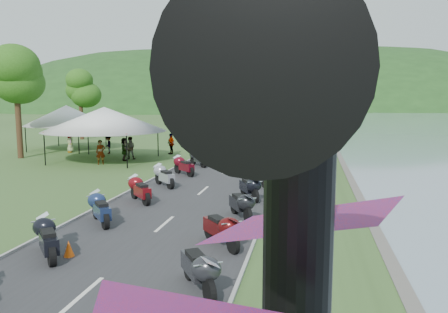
# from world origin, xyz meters

# --- Properties ---
(road) EXTENTS (7.00, 120.00, 0.02)m
(road) POSITION_xyz_m (0.00, 40.00, 0.01)
(road) COLOR #313134
(road) RESTS_ON ground
(hills_backdrop) EXTENTS (360.00, 120.00, 76.00)m
(hills_backdrop) POSITION_xyz_m (0.00, 200.00, 0.00)
(hills_backdrop) COLOR #285621
(hills_backdrop) RESTS_ON ground
(far_building) EXTENTS (18.00, 16.00, 5.00)m
(far_building) POSITION_xyz_m (-2.00, 85.00, 2.50)
(far_building) COLOR #75695B
(far_building) RESTS_ON ground
(moto_row_left) EXTENTS (2.60, 44.42, 1.10)m
(moto_row_left) POSITION_xyz_m (-2.27, 13.09, 0.55)
(moto_row_left) COLOR #331411
(moto_row_left) RESTS_ON ground
(moto_row_right) EXTENTS (2.60, 41.84, 1.10)m
(moto_row_right) POSITION_xyz_m (2.60, 21.20, 0.55)
(moto_row_right) COLOR #331411
(moto_row_right) RESTS_ON ground
(vendor_tent_main) EXTENTS (6.08, 6.08, 4.00)m
(vendor_tent_main) POSITION_xyz_m (-9.75, 25.03, 2.00)
(vendor_tent_main) COLOR silver
(vendor_tent_main) RESTS_ON ground
(vendor_tent_side) EXTENTS (4.97, 4.97, 4.00)m
(vendor_tent_side) POSITION_xyz_m (-16.28, 30.81, 2.00)
(vendor_tent_side) COLOR silver
(vendor_tent_side) RESTS_ON ground
(tree_park_left) EXTENTS (3.83, 3.83, 10.65)m
(tree_park_left) POSITION_xyz_m (-16.88, 24.99, 5.32)
(tree_park_left) COLOR #36741D
(tree_park_left) RESTS_ON ground
(tree_lakeside) EXTENTS (2.83, 2.83, 7.87)m
(tree_lakeside) POSITION_xyz_m (5.79, 24.44, 3.94)
(tree_lakeside) COLOR #36741D
(tree_lakeside) RESTS_ON ground
(pedestrian_a) EXTENTS (0.78, 0.71, 1.74)m
(pedestrian_a) POSITION_xyz_m (-9.16, 23.09, 0.00)
(pedestrian_a) COLOR slate
(pedestrian_a) RESTS_ON ground
(pedestrian_b) EXTENTS (0.94, 0.69, 1.73)m
(pedestrian_b) POSITION_xyz_m (-8.25, 26.05, 0.00)
(pedestrian_b) COLOR slate
(pedestrian_b) RESTS_ON ground
(pedestrian_c) EXTENTS (0.90, 1.04, 1.53)m
(pedestrian_c) POSITION_xyz_m (-11.40, 28.87, 0.00)
(pedestrian_c) COLOR slate
(pedestrian_c) RESTS_ON ground
(traffic_cone_near) EXTENTS (0.32, 0.32, 0.50)m
(traffic_cone_near) POSITION_xyz_m (-1.69, 6.26, 0.25)
(traffic_cone_near) COLOR #F2590C
(traffic_cone_near) RESTS_ON ground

